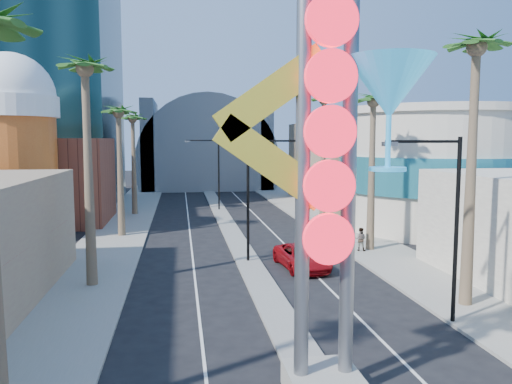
# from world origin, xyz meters

# --- Properties ---
(sidewalk_west) EXTENTS (5.00, 100.00, 0.15)m
(sidewalk_west) POSITION_xyz_m (-9.50, 35.00, 0.07)
(sidewalk_west) COLOR gray
(sidewalk_west) RESTS_ON ground
(sidewalk_east) EXTENTS (5.00, 100.00, 0.15)m
(sidewalk_east) POSITION_xyz_m (9.50, 35.00, 0.07)
(sidewalk_east) COLOR gray
(sidewalk_east) RESTS_ON ground
(median) EXTENTS (1.60, 84.00, 0.15)m
(median) POSITION_xyz_m (0.00, 38.00, 0.07)
(median) COLOR gray
(median) RESTS_ON ground
(brick_filler_west) EXTENTS (10.00, 10.00, 8.00)m
(brick_filler_west) POSITION_xyz_m (-16.00, 38.00, 4.00)
(brick_filler_west) COLOR brown
(brick_filler_west) RESTS_ON ground
(filler_east) EXTENTS (10.00, 20.00, 10.00)m
(filler_east) POSITION_xyz_m (16.00, 48.00, 5.00)
(filler_east) COLOR #94745F
(filler_east) RESTS_ON ground
(beer_mug) EXTENTS (7.00, 7.00, 14.50)m
(beer_mug) POSITION_xyz_m (-17.00, 30.00, 7.84)
(beer_mug) COLOR #BB4C18
(beer_mug) RESTS_ON ground
(turquoise_building) EXTENTS (16.60, 16.60, 10.60)m
(turquoise_building) POSITION_xyz_m (18.00, 30.00, 5.25)
(turquoise_building) COLOR #B8AD9C
(turquoise_building) RESTS_ON ground
(canopy) EXTENTS (22.00, 16.00, 22.00)m
(canopy) POSITION_xyz_m (0.00, 72.00, 4.31)
(canopy) COLOR slate
(canopy) RESTS_ON ground
(neon_sign) EXTENTS (6.53, 2.60, 12.55)m
(neon_sign) POSITION_xyz_m (0.82, 2.96, 7.31)
(neon_sign) COLOR gray
(neon_sign) RESTS_ON ground
(streetlight_0) EXTENTS (3.79, 0.25, 8.00)m
(streetlight_0) POSITION_xyz_m (0.55, 20.00, 4.88)
(streetlight_0) COLOR black
(streetlight_0) RESTS_ON ground
(streetlight_1) EXTENTS (3.79, 0.25, 8.00)m
(streetlight_1) POSITION_xyz_m (-0.55, 44.00, 4.88)
(streetlight_1) COLOR black
(streetlight_1) RESTS_ON ground
(streetlight_2) EXTENTS (3.45, 0.25, 8.00)m
(streetlight_2) POSITION_xyz_m (6.72, 8.00, 4.83)
(streetlight_2) COLOR black
(streetlight_2) RESTS_ON ground
(palm_1) EXTENTS (2.40, 2.40, 12.70)m
(palm_1) POSITION_xyz_m (-9.00, 16.00, 10.82)
(palm_1) COLOR brown
(palm_1) RESTS_ON ground
(palm_2) EXTENTS (2.40, 2.40, 11.20)m
(palm_2) POSITION_xyz_m (-9.00, 30.00, 9.48)
(palm_2) COLOR brown
(palm_2) RESTS_ON ground
(palm_3) EXTENTS (2.40, 2.40, 11.20)m
(palm_3) POSITION_xyz_m (-9.00, 42.00, 9.48)
(palm_3) COLOR brown
(palm_3) RESTS_ON ground
(palm_5) EXTENTS (2.40, 2.40, 13.20)m
(palm_5) POSITION_xyz_m (9.00, 10.00, 11.27)
(palm_5) COLOR brown
(palm_5) RESTS_ON ground
(palm_6) EXTENTS (2.40, 2.40, 11.70)m
(palm_6) POSITION_xyz_m (9.00, 22.00, 9.93)
(palm_6) COLOR brown
(palm_6) RESTS_ON ground
(palm_7) EXTENTS (2.40, 2.40, 12.70)m
(palm_7) POSITION_xyz_m (9.00, 34.00, 10.82)
(palm_7) COLOR brown
(palm_7) RESTS_ON ground
(red_pickup) EXTENTS (2.94, 5.46, 1.46)m
(red_pickup) POSITION_xyz_m (3.06, 18.03, 0.73)
(red_pickup) COLOR #A60C14
(red_pickup) RESTS_ON ground
(pedestrian_b) EXTENTS (0.99, 0.92, 1.62)m
(pedestrian_b) POSITION_xyz_m (8.15, 21.64, 0.96)
(pedestrian_b) COLOR gray
(pedestrian_b) RESTS_ON sidewalk_east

